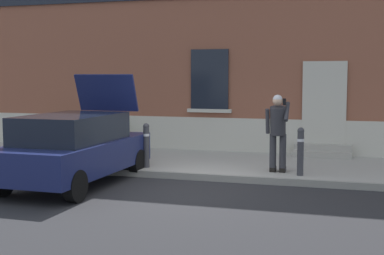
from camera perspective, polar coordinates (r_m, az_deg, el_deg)
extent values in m
plane|color=#232326|center=(11.00, -1.45, -6.51)|extent=(80.00, 80.00, 0.00)
cube|color=#99968E|center=(13.63, 2.24, -3.85)|extent=(24.00, 3.60, 0.15)
cube|color=gray|center=(11.87, -0.02, -5.25)|extent=(24.00, 0.12, 0.15)
cube|color=brown|center=(15.95, 4.59, 10.75)|extent=(24.00, 1.40, 7.50)
cube|color=#BCB7A8|center=(15.28, 3.93, -1.04)|extent=(24.00, 0.08, 1.10)
cube|color=brown|center=(14.83, 13.94, 2.37)|extent=(1.00, 0.08, 2.10)
cube|color=#BCB7A8|center=(14.80, 13.94, 2.56)|extent=(1.16, 0.06, 2.24)
cube|color=black|center=(15.30, 1.90, 5.17)|extent=(1.10, 0.06, 1.70)
cube|color=#BCB7A8|center=(15.31, 1.86, 1.80)|extent=(1.30, 0.12, 0.10)
cube|color=#9E998E|center=(14.50, 13.73, -2.81)|extent=(1.52, 0.32, 0.16)
cube|color=#9E998E|center=(14.81, 13.80, -2.33)|extent=(1.52, 0.32, 0.32)
cube|color=#161E4C|center=(11.51, -12.32, -2.97)|extent=(1.82, 4.03, 0.64)
cube|color=black|center=(11.31, -12.76, -0.06)|extent=(1.58, 2.43, 0.56)
cube|color=black|center=(13.30, -7.95, -2.71)|extent=(1.66, 0.13, 0.20)
cube|color=yellow|center=(13.28, -7.96, -1.94)|extent=(0.52, 0.03, 0.12)
cube|color=#B21414|center=(13.59, -10.85, -0.72)|extent=(0.16, 0.04, 0.18)
cube|color=#B21414|center=(12.94, -4.97, -0.95)|extent=(0.16, 0.04, 0.18)
cube|color=#161E4C|center=(12.67, -9.15, 3.69)|extent=(1.49, 0.39, 0.87)
cylinder|color=black|center=(10.85, -19.66, -5.39)|extent=(0.21, 0.60, 0.60)
cylinder|color=black|center=(9.98, -12.34, -6.14)|extent=(0.21, 0.60, 0.60)
cylinder|color=black|center=(13.15, -12.24, -3.32)|extent=(0.21, 0.60, 0.60)
cylinder|color=black|center=(12.44, -5.86, -3.73)|extent=(0.21, 0.60, 0.60)
cylinder|color=#333338|center=(11.74, 11.50, -2.77)|extent=(0.14, 0.14, 0.95)
sphere|color=#333338|center=(11.67, 11.55, -0.36)|extent=(0.15, 0.15, 0.15)
cylinder|color=silver|center=(11.70, 11.53, -1.34)|extent=(0.15, 0.15, 0.06)
cylinder|color=#333338|center=(12.56, -4.90, -2.13)|extent=(0.14, 0.14, 0.95)
sphere|color=#333338|center=(12.51, -4.92, 0.12)|extent=(0.15, 0.15, 0.15)
cylinder|color=silver|center=(12.53, -4.91, -0.79)|extent=(0.15, 0.15, 0.06)
cylinder|color=#2D2D33|center=(12.08, 8.63, -2.60)|extent=(0.15, 0.15, 0.82)
cube|color=black|center=(12.20, 8.64, -4.42)|extent=(0.12, 0.28, 0.10)
cylinder|color=#2D2D33|center=(12.05, 9.67, -2.63)|extent=(0.15, 0.15, 0.82)
cube|color=black|center=(12.18, 9.67, -4.46)|extent=(0.12, 0.28, 0.10)
cylinder|color=#2D2D33|center=(11.93, 9.16, 0.74)|extent=(0.34, 0.46, 0.68)
sphere|color=tan|center=(11.80, 9.13, 2.83)|extent=(0.22, 0.22, 0.22)
sphere|color=silver|center=(11.80, 9.13, 2.97)|extent=(0.21, 0.21, 0.21)
cylinder|color=#2D2D33|center=(11.91, 8.08, 0.67)|extent=(0.09, 0.20, 0.57)
cylinder|color=#2D2D33|center=(11.83, 10.10, 1.68)|extent=(0.09, 0.41, 0.43)
cube|color=black|center=(11.77, 9.84, 2.71)|extent=(0.07, 0.02, 0.15)
cylinder|color=#B25B38|center=(17.03, -14.37, -1.30)|extent=(0.40, 0.40, 0.34)
cylinder|color=#B25B38|center=(17.01, -14.39, -0.83)|extent=(0.44, 0.44, 0.05)
cylinder|color=#47331E|center=(16.99, -14.40, -0.33)|extent=(0.04, 0.04, 0.24)
sphere|color=#4C843D|center=(16.98, -14.41, 0.27)|extent=(0.44, 0.44, 0.44)
sphere|color=#4C843D|center=(16.89, -14.20, -0.09)|extent=(0.24, 0.24, 0.24)
cylinder|color=#606B38|center=(15.89, -8.63, -1.67)|extent=(0.40, 0.40, 0.34)
cylinder|color=#606B38|center=(15.88, -8.64, -1.17)|extent=(0.44, 0.44, 0.05)
cylinder|color=#47331E|center=(15.86, -8.64, -0.63)|extent=(0.04, 0.04, 0.24)
sphere|color=#4C843D|center=(15.84, -8.65, 0.02)|extent=(0.44, 0.44, 0.44)
sphere|color=#4C843D|center=(15.77, -8.40, -0.37)|extent=(0.24, 0.24, 0.24)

